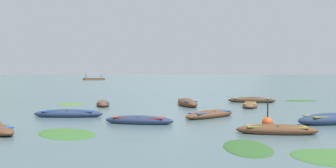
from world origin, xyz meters
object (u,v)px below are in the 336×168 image
rowboat_1 (210,114)px  rowboat_9 (333,119)px  rowboat_4 (277,130)px  rowboat_8 (103,104)px  rowboat_7 (250,105)px  rowboat_6 (139,120)px  ferry_1 (94,79)px  rowboat_2 (252,100)px  mooring_buoy (268,122)px  rowboat_0 (187,103)px  rowboat_5 (68,114)px

rowboat_1 → rowboat_9: rowboat_9 is taller
rowboat_4 → rowboat_8: 15.69m
rowboat_4 → rowboat_7: rowboat_7 is taller
rowboat_6 → ferry_1: size_ratio=0.41×
rowboat_2 → mooring_buoy: bearing=-103.2°
rowboat_0 → rowboat_9: bearing=-62.6°
rowboat_0 → rowboat_9: (5.44, -10.48, -0.01)m
rowboat_9 → rowboat_8: bearing=136.6°
rowboat_8 → rowboat_7: bearing=-10.6°
rowboat_2 → rowboat_9: size_ratio=0.98×
rowboat_6 → rowboat_7: bearing=47.9°
rowboat_8 → ferry_1: ferry_1 is taller
rowboat_1 → rowboat_8: size_ratio=1.03×
rowboat_0 → mooring_buoy: size_ratio=3.43×
rowboat_2 → rowboat_4: rowboat_2 is taller
rowboat_6 → rowboat_9: rowboat_9 is taller
rowboat_5 → rowboat_7: 12.39m
ferry_1 → rowboat_8: bearing=-83.0°
rowboat_1 → ferry_1: (-20.72, 124.68, 0.30)m
rowboat_9 → mooring_buoy: bearing=-175.4°
rowboat_7 → ferry_1: size_ratio=0.40×
ferry_1 → mooring_buoy: size_ratio=6.59×
rowboat_9 → rowboat_0: bearing=117.4°
rowboat_1 → rowboat_6: rowboat_1 is taller
mooring_buoy → ferry_1: bearing=100.1°
rowboat_9 → ferry_1: bearing=101.5°
rowboat_0 → rowboat_5: size_ratio=1.13×
rowboat_7 → rowboat_9: rowboat_9 is taller
rowboat_0 → ferry_1: 118.91m
rowboat_1 → rowboat_4: rowboat_1 is taller
rowboat_2 → rowboat_1: bearing=-116.5°
rowboat_8 → rowboat_2: bearing=12.5°
rowboat_4 → ferry_1: size_ratio=0.39×
rowboat_1 → rowboat_5: (-7.43, 0.79, 0.01)m
rowboat_2 → ferry_1: size_ratio=0.48×
rowboat_8 → rowboat_4: bearing=-60.0°
rowboat_6 → rowboat_7: size_ratio=1.02×
rowboat_5 → ferry_1: 124.60m
rowboat_9 → mooring_buoy: mooring_buoy is taller
mooring_buoy → rowboat_8: bearing=126.9°
rowboat_2 → mooring_buoy: 14.00m
rowboat_9 → mooring_buoy: 3.14m
rowboat_5 → rowboat_6: bearing=-39.9°
rowboat_7 → rowboat_6: bearing=-132.1°
rowboat_8 → rowboat_9: (11.44, -10.82, 0.04)m
rowboat_2 → rowboat_8: bearing=-167.5°
rowboat_1 → rowboat_0: bearing=92.3°
rowboat_2 → rowboat_9: bearing=-90.3°
rowboat_7 → mooring_buoy: mooring_buoy is taller
rowboat_0 → ferry_1: (-20.42, 117.14, 0.24)m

